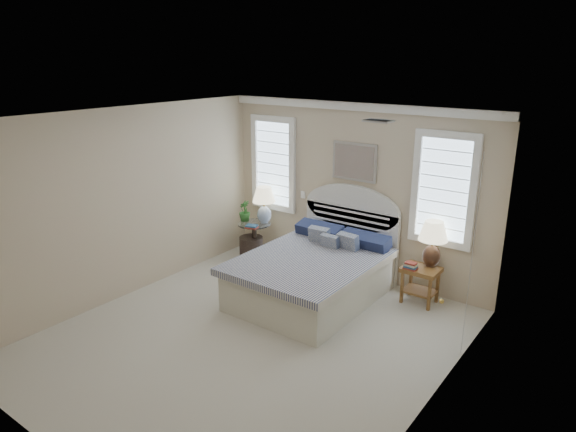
% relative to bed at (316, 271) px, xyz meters
% --- Properties ---
extents(floor, '(4.50, 5.00, 0.01)m').
position_rel_bed_xyz_m(floor, '(0.00, -1.46, -0.39)').
color(floor, '#B7AF9C').
rests_on(floor, ground).
extents(ceiling, '(4.50, 5.00, 0.01)m').
position_rel_bed_xyz_m(ceiling, '(0.00, -1.46, 2.31)').
color(ceiling, white).
rests_on(ceiling, wall_back).
extents(wall_back, '(4.50, 0.02, 2.70)m').
position_rel_bed_xyz_m(wall_back, '(0.00, 1.04, 0.96)').
color(wall_back, beige).
rests_on(wall_back, floor).
extents(wall_left, '(0.02, 5.00, 2.70)m').
position_rel_bed_xyz_m(wall_left, '(-2.25, -1.46, 0.96)').
color(wall_left, beige).
rests_on(wall_left, floor).
extents(wall_right, '(0.02, 5.00, 2.70)m').
position_rel_bed_xyz_m(wall_right, '(2.25, -1.46, 0.96)').
color(wall_right, beige).
rests_on(wall_right, floor).
extents(crown_molding, '(4.50, 0.08, 0.12)m').
position_rel_bed_xyz_m(crown_molding, '(0.00, 1.00, 2.25)').
color(crown_molding, white).
rests_on(crown_molding, wall_back).
extents(hvac_vent, '(0.30, 0.20, 0.02)m').
position_rel_bed_xyz_m(hvac_vent, '(1.20, -0.66, 2.29)').
color(hvac_vent, '#B2B2B2').
rests_on(hvac_vent, ceiling).
extents(switch_plate, '(0.08, 0.01, 0.12)m').
position_rel_bed_xyz_m(switch_plate, '(-0.95, 1.03, 0.76)').
color(switch_plate, white).
rests_on(switch_plate, wall_back).
extents(window_left, '(0.90, 0.06, 1.60)m').
position_rel_bed_xyz_m(window_left, '(-1.55, 1.02, 1.21)').
color(window_left, '#C9E6FE').
rests_on(window_left, wall_back).
extents(window_right, '(0.90, 0.06, 1.60)m').
position_rel_bed_xyz_m(window_right, '(1.40, 1.02, 1.21)').
color(window_right, '#C9E6FE').
rests_on(window_right, wall_back).
extents(painting, '(0.74, 0.04, 0.58)m').
position_rel_bed_xyz_m(painting, '(0.00, 1.00, 1.43)').
color(painting, silver).
rests_on(painting, wall_back).
extents(closet_door, '(0.02, 1.80, 2.40)m').
position_rel_bed_xyz_m(closet_door, '(2.23, -0.26, 0.81)').
color(closet_door, silver).
rests_on(closet_door, floor).
extents(bed, '(1.72, 2.28, 1.47)m').
position_rel_bed_xyz_m(bed, '(0.00, 0.00, 0.00)').
color(bed, beige).
rests_on(bed, floor).
extents(side_table_left, '(0.56, 0.56, 0.63)m').
position_rel_bed_xyz_m(side_table_left, '(-1.65, 0.59, 0.00)').
color(side_table_left, black).
rests_on(side_table_left, floor).
extents(nightstand_right, '(0.50, 0.40, 0.53)m').
position_rel_bed_xyz_m(nightstand_right, '(1.30, 0.69, 0.00)').
color(nightstand_right, brown).
rests_on(nightstand_right, floor).
extents(floor_pot, '(0.53, 0.53, 0.37)m').
position_rel_bed_xyz_m(floor_pot, '(-1.71, 0.58, -0.20)').
color(floor_pot, black).
rests_on(floor_pot, floor).
extents(lamp_left, '(0.44, 0.44, 0.63)m').
position_rel_bed_xyz_m(lamp_left, '(-1.54, 0.73, 0.63)').
color(lamp_left, silver).
rests_on(lamp_left, side_table_left).
extents(lamp_right, '(0.53, 0.53, 0.66)m').
position_rel_bed_xyz_m(lamp_right, '(1.37, 0.84, 0.55)').
color(lamp_right, black).
rests_on(lamp_right, nightstand_right).
extents(potted_plant, '(0.26, 0.26, 0.35)m').
position_rel_bed_xyz_m(potted_plant, '(-1.86, 0.60, 0.42)').
color(potted_plant, '#39692A').
rests_on(potted_plant, side_table_left).
extents(books_left, '(0.21, 0.17, 0.05)m').
position_rel_bed_xyz_m(books_left, '(-1.52, 0.37, 0.27)').
color(books_left, maroon).
rests_on(books_left, side_table_left).
extents(books_right, '(0.19, 0.15, 0.10)m').
position_rel_bed_xyz_m(books_right, '(1.20, 0.56, 0.19)').
color(books_right, maroon).
rests_on(books_right, nightstand_right).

